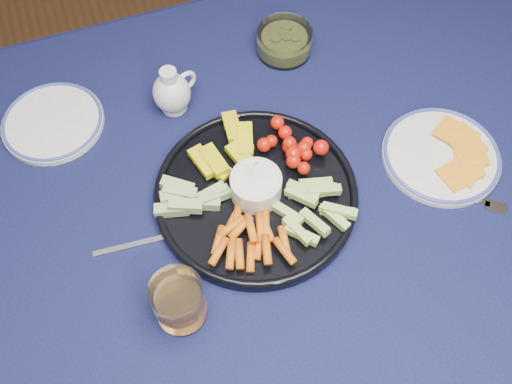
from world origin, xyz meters
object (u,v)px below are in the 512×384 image
object	(u,v)px
dining_table	(265,226)
creamer_pitcher	(172,92)
crudite_platter	(255,192)
pickle_bowl	(284,42)
cheese_plate	(442,154)
side_plate_extra	(53,122)
juice_tumbler	(179,303)

from	to	relation	value
dining_table	creamer_pitcher	size ratio (longest dim) A/B	16.73
crudite_platter	pickle_bowl	bearing A→B (deg)	60.43
crudite_platter	cheese_plate	world-z (taller)	crudite_platter
dining_table	crudite_platter	bearing A→B (deg)	133.84
crudite_platter	side_plate_extra	bearing A→B (deg)	137.05
dining_table	cheese_plate	size ratio (longest dim) A/B	7.82
creamer_pitcher	pickle_bowl	size ratio (longest dim) A/B	0.89
crudite_platter	creamer_pitcher	bearing A→B (deg)	107.11
crudite_platter	dining_table	bearing A→B (deg)	-46.16
crudite_platter	side_plate_extra	xyz separation A→B (m)	(-0.30, 0.28, -0.01)
dining_table	cheese_plate	bearing A→B (deg)	-3.54
crudite_platter	side_plate_extra	distance (m)	0.41
creamer_pitcher	juice_tumbler	size ratio (longest dim) A/B	1.05
juice_tumbler	side_plate_extra	distance (m)	0.45
creamer_pitcher	side_plate_extra	distance (m)	0.23
dining_table	side_plate_extra	xyz separation A→B (m)	(-0.32, 0.30, 0.10)
cheese_plate	side_plate_extra	bearing A→B (deg)	154.00
cheese_plate	side_plate_extra	xyz separation A→B (m)	(-0.65, 0.32, -0.00)
pickle_bowl	crudite_platter	bearing A→B (deg)	-119.57
creamer_pitcher	crudite_platter	bearing A→B (deg)	-72.89
crudite_platter	cheese_plate	bearing A→B (deg)	-5.81
crudite_platter	pickle_bowl	size ratio (longest dim) A/B	3.15
crudite_platter	juice_tumbler	bearing A→B (deg)	-138.77
dining_table	cheese_plate	distance (m)	0.35
dining_table	creamer_pitcher	world-z (taller)	creamer_pitcher
creamer_pitcher	pickle_bowl	world-z (taller)	creamer_pitcher
creamer_pitcher	pickle_bowl	xyz separation A→B (m)	(0.25, 0.07, -0.02)
pickle_bowl	juice_tumbler	distance (m)	0.58
juice_tumbler	creamer_pitcher	bearing A→B (deg)	75.80
crudite_platter	pickle_bowl	xyz separation A→B (m)	(0.18, 0.31, 0.00)
creamer_pitcher	pickle_bowl	distance (m)	0.26
pickle_bowl	juice_tumbler	xyz separation A→B (m)	(-0.35, -0.46, 0.02)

